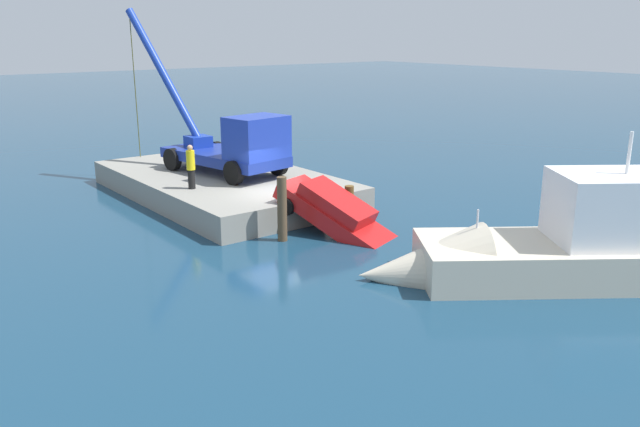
# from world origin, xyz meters

# --- Properties ---
(ground) EXTENTS (200.00, 200.00, 0.00)m
(ground) POSITION_xyz_m (0.00, 0.00, 0.00)
(ground) COLOR navy
(dock) EXTENTS (12.31, 7.04, 1.01)m
(dock) POSITION_xyz_m (-4.29, 0.00, 0.51)
(dock) COLOR gray
(dock) RESTS_ON ground
(crane_truck) EXTENTS (9.24, 3.65, 7.11)m
(crane_truck) POSITION_xyz_m (-3.71, 0.29, 2.40)
(crane_truck) COLOR navy
(crane_truck) RESTS_ON dock
(dock_worker) EXTENTS (0.34, 0.34, 1.76)m
(dock_worker) POSITION_xyz_m (-2.50, -2.35, 1.91)
(dock_worker) COLOR black
(dock_worker) RESTS_ON dock
(salvaged_car) EXTENTS (4.85, 3.17, 2.68)m
(salvaged_car) POSITION_xyz_m (3.13, 0.54, 0.70)
(salvaged_car) COLOR red
(salvaged_car) RESTS_ON ground
(moored_yacht) EXTENTS (9.67, 11.79, 5.71)m
(moored_yacht) POSITION_xyz_m (10.40, 2.61, 0.50)
(moored_yacht) COLOR beige
(moored_yacht) RESTS_ON ground
(piling_near) EXTENTS (0.34, 0.34, 2.28)m
(piling_near) POSITION_xyz_m (2.62, -1.52, 1.14)
(piling_near) COLOR brown
(piling_near) RESTS_ON ground
(piling_mid) EXTENTS (0.34, 0.34, 1.54)m
(piling_mid) POSITION_xyz_m (2.68, 1.47, 0.77)
(piling_mid) COLOR brown
(piling_mid) RESTS_ON ground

